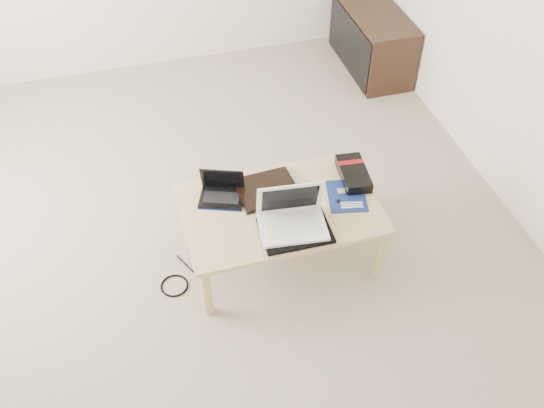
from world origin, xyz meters
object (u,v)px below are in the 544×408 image
object	(u,v)px
media_cabinet	(371,40)
white_laptop	(292,217)
gpu_box	(353,174)
coffee_table	(280,213)
netbook	(222,192)

from	to	relation	value
media_cabinet	white_laptop	bearing A→B (deg)	-123.40
media_cabinet	gpu_box	size ratio (longest dim) A/B	2.87
coffee_table	media_cabinet	world-z (taller)	media_cabinet
media_cabinet	white_laptop	xyz separation A→B (m)	(-1.30, -1.97, 0.22)
coffee_table	netbook	bearing A→B (deg)	150.29
coffee_table	media_cabinet	size ratio (longest dim) A/B	1.22
netbook	white_laptop	world-z (taller)	white_laptop
coffee_table	white_laptop	xyz separation A→B (m)	(0.02, -0.16, 0.12)
white_laptop	coffee_table	bearing A→B (deg)	95.65
coffee_table	netbook	size ratio (longest dim) A/B	3.74
coffee_table	gpu_box	size ratio (longest dim) A/B	3.51
white_laptop	gpu_box	world-z (taller)	white_laptop
media_cabinet	white_laptop	world-z (taller)	white_laptop
netbook	media_cabinet	bearing A→B (deg)	45.53
media_cabinet	netbook	distance (m)	2.30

